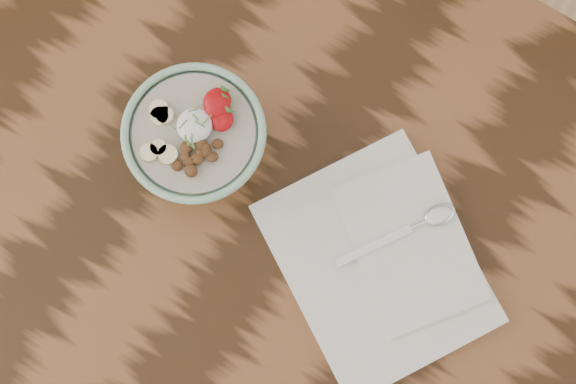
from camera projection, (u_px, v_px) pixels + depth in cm
name	position (u px, v px, depth cm)	size (l,w,h in cm)	color
table	(271.00, 240.00, 109.26)	(160.00, 90.00, 75.00)	black
breakfast_bowl	(197.00, 139.00, 96.30)	(17.01, 17.01, 11.29)	#88B799
napkin	(384.00, 259.00, 98.79)	(34.44, 32.59, 1.67)	silver
spoon	(423.00, 222.00, 98.28)	(10.22, 14.74, 0.85)	silver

